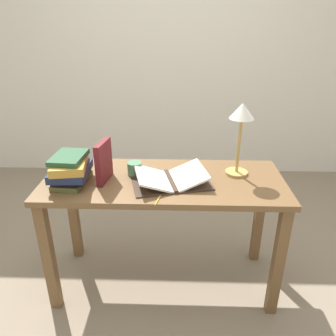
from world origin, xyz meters
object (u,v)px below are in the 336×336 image
at_px(open_book, 171,179).
at_px(book_stack_tall, 70,169).
at_px(coffee_mug, 135,169).
at_px(pencil, 159,198).
at_px(book_standing_upright, 104,162).
at_px(reading_lamp, 241,121).

height_order(open_book, book_stack_tall, book_stack_tall).
xyz_separation_m(open_book, coffee_mug, (-0.22, 0.10, 0.02)).
distance_m(book_stack_tall, pencil, 0.55).
bearing_deg(pencil, book_standing_upright, 148.56).
bearing_deg(reading_lamp, open_book, -161.35).
distance_m(open_book, book_stack_tall, 0.58).
height_order(coffee_mug, pencil, coffee_mug).
height_order(open_book, pencil, open_book).
relative_size(book_stack_tall, pencil, 2.10).
distance_m(open_book, reading_lamp, 0.52).
height_order(open_book, reading_lamp, reading_lamp).
xyz_separation_m(open_book, book_standing_upright, (-0.39, 0.02, 0.10)).
relative_size(book_stack_tall, coffee_mug, 2.83).
bearing_deg(coffee_mug, open_book, -23.49).
xyz_separation_m(reading_lamp, pencil, (-0.46, -0.32, -0.33)).
height_order(book_stack_tall, coffee_mug, book_stack_tall).
bearing_deg(open_book, reading_lamp, 4.96).
bearing_deg(book_standing_upright, open_book, 6.80).
relative_size(reading_lamp, coffee_mug, 4.01).
relative_size(book_standing_upright, reading_lamp, 0.55).
relative_size(open_book, reading_lamp, 1.14).
bearing_deg(pencil, coffee_mug, 120.27).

